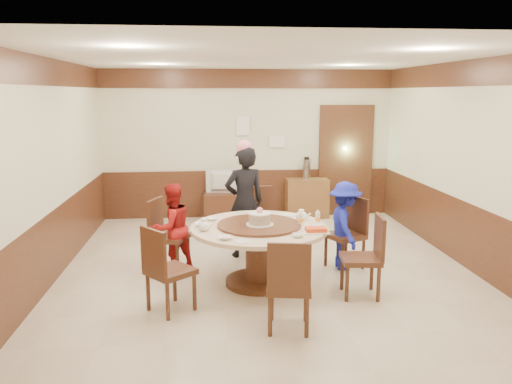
{
  "coord_description": "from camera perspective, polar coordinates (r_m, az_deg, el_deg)",
  "views": [
    {
      "loc": [
        -0.76,
        -6.48,
        2.36
      ],
      "look_at": [
        -0.15,
        -0.16,
        1.1
      ],
      "focal_mm": 35.0,
      "sensor_mm": 36.0,
      "label": 1
    }
  ],
  "objects": [
    {
      "name": "room",
      "position": [
        6.67,
        1.25,
        0.14
      ],
      "size": [
        6.0,
        6.04,
        2.84
      ],
      "color": "beige",
      "rests_on": "ground"
    },
    {
      "name": "banquet_table",
      "position": [
        6.23,
        0.36,
        -5.84
      ],
      "size": [
        1.69,
        1.69,
        0.78
      ],
      "color": "#462416",
      "rests_on": "ground"
    },
    {
      "name": "chair_0",
      "position": [
        6.99,
        10.24,
        -6.07
      ],
      "size": [
        0.59,
        0.58,
        0.97
      ],
      "rotation": [
        0.0,
        0.0,
        2.0
      ],
      "color": "#462416",
      "rests_on": "ground"
    },
    {
      "name": "chair_1",
      "position": [
        7.56,
        0.62,
        -4.54
      ],
      "size": [
        0.49,
        0.5,
        0.97
      ],
      "rotation": [
        0.0,
        0.0,
        3.26
      ],
      "color": "#462416",
      "rests_on": "ground"
    },
    {
      "name": "chair_2",
      "position": [
        6.89,
        -9.92,
        -6.29
      ],
      "size": [
        0.57,
        0.57,
        0.97
      ],
      "rotation": [
        0.0,
        0.0,
        4.34
      ],
      "color": "#462416",
      "rests_on": "ground"
    },
    {
      "name": "chair_3",
      "position": [
        5.63,
        -9.88,
        -10.38
      ],
      "size": [
        0.62,
        0.62,
        0.97
      ],
      "rotation": [
        0.0,
        0.0,
        5.42
      ],
      "color": "#462416",
      "rests_on": "ground"
    },
    {
      "name": "chair_4",
      "position": [
        5.15,
        3.75,
        -12.35
      ],
      "size": [
        0.51,
        0.52,
        0.97
      ],
      "rotation": [
        0.0,
        0.0,
        6.12
      ],
      "color": "#462416",
      "rests_on": "ground"
    },
    {
      "name": "chair_5",
      "position": [
        6.07,
        12.03,
        -8.81
      ],
      "size": [
        0.49,
        0.48,
        0.97
      ],
      "rotation": [
        0.0,
        0.0,
        7.75
      ],
      "color": "#462416",
      "rests_on": "ground"
    },
    {
      "name": "person_standing",
      "position": [
        7.23,
        -1.32,
        -1.16
      ],
      "size": [
        0.67,
        0.52,
        1.62
      ],
      "primitive_type": "imported",
      "rotation": [
        0.0,
        0.0,
        3.39
      ],
      "color": "black",
      "rests_on": "ground"
    },
    {
      "name": "person_red",
      "position": [
        6.76,
        -9.57,
        -4.03
      ],
      "size": [
        0.74,
        0.71,
        1.2
      ],
      "primitive_type": "imported",
      "rotation": [
        0.0,
        0.0,
        3.76
      ],
      "color": "#A41615",
      "rests_on": "ground"
    },
    {
      "name": "person_blue",
      "position": [
        6.86,
        10.11,
        -3.81
      ],
      "size": [
        0.46,
        0.78,
        1.2
      ],
      "primitive_type": "imported",
      "rotation": [
        0.0,
        0.0,
        1.56
      ],
      "color": "#18209C",
      "rests_on": "ground"
    },
    {
      "name": "birthday_cake",
      "position": [
        6.09,
        0.43,
        -3.06
      ],
      "size": [
        0.34,
        0.34,
        0.22
      ],
      "color": "white",
      "rests_on": "banquet_table"
    },
    {
      "name": "teapot_left",
      "position": [
        5.98,
        -5.97,
        -3.86
      ],
      "size": [
        0.17,
        0.15,
        0.13
      ],
      "primitive_type": "ellipsoid",
      "color": "white",
      "rests_on": "banquet_table"
    },
    {
      "name": "teapot_right",
      "position": [
        6.44,
        5.2,
        -2.76
      ],
      "size": [
        0.17,
        0.15,
        0.13
      ],
      "primitive_type": "ellipsoid",
      "color": "white",
      "rests_on": "banquet_table"
    },
    {
      "name": "bowl_0",
      "position": [
        6.47,
        -5.04,
        -3.07
      ],
      "size": [
        0.15,
        0.15,
        0.04
      ],
      "primitive_type": "imported",
      "color": "white",
      "rests_on": "banquet_table"
    },
    {
      "name": "bowl_1",
      "position": [
        5.72,
        4.79,
        -4.96
      ],
      "size": [
        0.13,
        0.13,
        0.04
      ],
      "primitive_type": "imported",
      "color": "white",
      "rests_on": "banquet_table"
    },
    {
      "name": "bowl_2",
      "position": [
        5.62,
        -3.56,
        -5.24
      ],
      "size": [
        0.16,
        0.16,
        0.04
      ],
      "primitive_type": "imported",
      "color": "white",
      "rests_on": "banquet_table"
    },
    {
      "name": "bowl_3",
      "position": [
        6.13,
        6.87,
        -3.88
      ],
      "size": [
        0.14,
        0.14,
        0.04
      ],
      "primitive_type": "imported",
      "color": "white",
      "rests_on": "banquet_table"
    },
    {
      "name": "bowl_4",
      "position": [
        6.19,
        -6.21,
        -3.72
      ],
      "size": [
        0.17,
        0.17,
        0.04
      ],
      "primitive_type": "imported",
      "color": "white",
      "rests_on": "banquet_table"
    },
    {
      "name": "saucer_near",
      "position": [
        5.52,
        -1.54,
        -5.68
      ],
      "size": [
        0.18,
        0.18,
        0.01
      ],
      "primitive_type": "cylinder",
      "color": "white",
      "rests_on": "banquet_table"
    },
    {
      "name": "saucer_far",
      "position": [
        6.7,
        3.75,
        -2.65
      ],
      "size": [
        0.18,
        0.18,
        0.01
      ],
      "primitive_type": "cylinder",
      "color": "white",
      "rests_on": "banquet_table"
    },
    {
      "name": "shrimp_platter",
      "position": [
        5.91,
        6.86,
        -4.39
      ],
      "size": [
        0.3,
        0.2,
        0.06
      ],
      "color": "white",
      "rests_on": "banquet_table"
    },
    {
      "name": "bottle_0",
      "position": [
        6.18,
        5.1,
        -3.16
      ],
      "size": [
        0.06,
        0.06,
        0.16
      ],
      "primitive_type": "cylinder",
      "color": "white",
      "rests_on": "banquet_table"
    },
    {
      "name": "bottle_1",
      "position": [
        6.27,
        7.06,
        -3.0
      ],
      "size": [
        0.06,
        0.06,
        0.16
      ],
      "primitive_type": "cylinder",
      "color": "white",
      "rests_on": "banquet_table"
    },
    {
      "name": "tv_stand",
      "position": [
        9.48,
        -3.41,
        -1.65
      ],
      "size": [
        0.85,
        0.45,
        0.5
      ],
      "primitive_type": "cube",
      "color": "#462416",
      "rests_on": "ground"
    },
    {
      "name": "television",
      "position": [
        9.38,
        -3.44,
        1.18
      ],
      "size": [
        0.79,
        0.21,
        0.45
      ],
      "primitive_type": "imported",
      "rotation": [
        0.0,
        0.0,
        3.0
      ],
      "color": "gray",
      "rests_on": "tv_stand"
    },
    {
      "name": "side_cabinet",
      "position": [
        9.66,
        5.83,
        -0.69
      ],
      "size": [
        0.8,
        0.4,
        0.75
      ],
      "primitive_type": "cube",
      "color": "brown",
      "rests_on": "ground"
    },
    {
      "name": "thermos",
      "position": [
        9.55,
        5.78,
        2.63
      ],
      "size": [
        0.15,
        0.15,
        0.38
      ],
      "primitive_type": "cylinder",
      "color": "silver",
      "rests_on": "side_cabinet"
    },
    {
      "name": "notice_left",
      "position": [
        9.48,
        -1.5,
        7.54
      ],
      "size": [
        0.25,
        0.0,
        0.35
      ],
      "primitive_type": "cube",
      "color": "white",
      "rests_on": "room"
    },
    {
      "name": "notice_right",
      "position": [
        9.57,
        2.41,
        5.77
      ],
      "size": [
        0.3,
        0.0,
        0.22
      ],
      "primitive_type": "cube",
      "color": "white",
      "rests_on": "room"
    }
  ]
}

